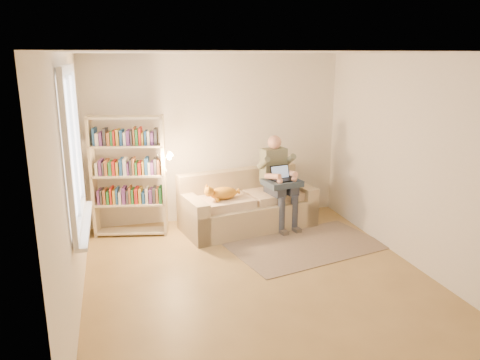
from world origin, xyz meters
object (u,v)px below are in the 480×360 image
object	(u,v)px
person	(278,176)
bookshelf	(129,170)
laptop	(280,177)
cat	(221,193)
sofa	(247,207)

from	to	relation	value
person	bookshelf	bearing A→B (deg)	164.08
laptop	person	bearing A→B (deg)	78.39
person	cat	xyz separation A→B (m)	(-0.92, -0.15, -0.16)
sofa	bookshelf	world-z (taller)	bookshelf
person	bookshelf	world-z (taller)	bookshelf
sofa	cat	world-z (taller)	sofa
sofa	bookshelf	bearing A→B (deg)	164.82
cat	bookshelf	size ratio (longest dim) A/B	0.34
cat	laptop	xyz separation A→B (m)	(0.92, 0.03, 0.18)
sofa	person	xyz separation A→B (m)	(0.47, -0.07, 0.48)
bookshelf	laptop	bearing A→B (deg)	3.58
person	bookshelf	size ratio (longest dim) A/B	0.79
sofa	laptop	size ratio (longest dim) A/B	5.99
bookshelf	sofa	bearing A→B (deg)	7.40
laptop	bookshelf	distance (m)	2.23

